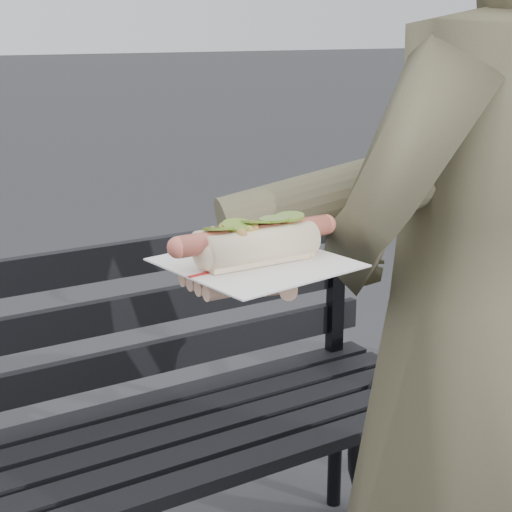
{
  "coord_description": "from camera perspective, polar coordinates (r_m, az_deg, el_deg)",
  "views": [
    {
      "loc": [
        -0.53,
        -0.65,
        1.34
      ],
      "look_at": [
        -0.08,
        0.1,
        1.09
      ],
      "focal_mm": 55.0,
      "sensor_mm": 36.0,
      "label": 1
    }
  ],
  "objects": [
    {
      "name": "held_hotdog",
      "position": [
        1.07,
        7.77,
        4.04
      ],
      "size": [
        0.64,
        0.3,
        0.2
      ],
      "color": "brown"
    },
    {
      "name": "park_bench",
      "position": [
        1.79,
        -10.14,
        -11.23
      ],
      "size": [
        1.5,
        0.44,
        0.88
      ],
      "color": "black",
      "rests_on": "ground"
    },
    {
      "name": "person",
      "position": [
        1.31,
        14.49,
        -6.29
      ],
      "size": [
        0.71,
        0.57,
        1.7
      ],
      "primitive_type": "imported",
      "rotation": [
        0.0,
        0.0,
        3.43
      ],
      "color": "brown",
      "rests_on": "ground"
    }
  ]
}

